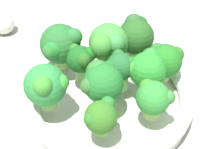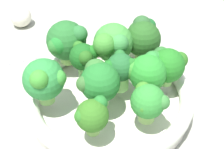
% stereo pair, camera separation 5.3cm
% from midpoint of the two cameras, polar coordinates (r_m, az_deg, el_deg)
% --- Properties ---
extents(ground_plane, '(1.30, 1.30, 0.03)m').
position_cam_midpoint_polar(ground_plane, '(0.59, 1.84, -5.56)').
color(ground_plane, '#A3A697').
extents(bowl, '(0.27, 0.27, 0.04)m').
position_cam_midpoint_polar(bowl, '(0.56, 2.69, -4.06)').
color(bowl, silver).
rests_on(bowl, ground_plane).
extents(broccoli_floret_0, '(0.07, 0.07, 0.08)m').
position_cam_midpoint_polar(broccoli_floret_0, '(0.56, 2.88, 5.01)').
color(broccoli_floret_0, '#83C25F').
rests_on(broccoli_floret_0, bowl).
extents(broccoli_floret_1, '(0.06, 0.06, 0.07)m').
position_cam_midpoint_polar(broccoli_floret_1, '(0.49, 0.81, -1.30)').
color(broccoli_floret_1, '#9EDA71').
rests_on(broccoli_floret_1, bowl).
extents(broccoli_floret_2, '(0.07, 0.06, 0.07)m').
position_cam_midpoint_polar(broccoli_floret_2, '(0.59, 7.70, 6.18)').
color(broccoli_floret_2, '#9ADB61').
rests_on(broccoli_floret_2, bowl).
extents(broccoli_floret_3, '(0.05, 0.05, 0.06)m').
position_cam_midpoint_polar(broccoli_floret_3, '(0.48, 9.18, -4.65)').
color(broccoli_floret_3, '#96C865').
rests_on(broccoli_floret_3, bowl).
extents(broccoli_floret_4, '(0.05, 0.05, 0.06)m').
position_cam_midpoint_polar(broccoli_floret_4, '(0.54, -1.96, 2.82)').
color(broccoli_floret_4, '#87C169').
rests_on(broccoli_floret_4, bowl).
extents(broccoli_floret_5, '(0.05, 0.05, 0.06)m').
position_cam_midpoint_polar(broccoli_floret_5, '(0.46, -0.07, -7.01)').
color(broccoli_floret_5, '#8BC15A').
rests_on(broccoli_floret_5, bowl).
extents(broccoli_floret_6, '(0.07, 0.07, 0.08)m').
position_cam_midpoint_polar(broccoli_floret_6, '(0.57, -5.10, 5.43)').
color(broccoli_floret_6, '#83B955').
rests_on(broccoli_floret_6, bowl).
extents(broccoli_floret_7, '(0.06, 0.06, 0.06)m').
position_cam_midpoint_polar(broccoli_floret_7, '(0.55, 12.07, 1.53)').
color(broccoli_floret_7, '#83BF5E').
rests_on(broccoli_floret_7, bowl).
extents(broccoli_floret_8, '(0.05, 0.05, 0.06)m').
position_cam_midpoint_polar(broccoli_floret_8, '(0.52, 4.24, 0.88)').
color(broccoli_floret_8, '#91D972').
rests_on(broccoli_floret_8, bowl).
extents(broccoli_floret_9, '(0.07, 0.06, 0.07)m').
position_cam_midpoint_polar(broccoli_floret_9, '(0.50, -8.24, -0.91)').
color(broccoli_floret_9, '#7CB258').
rests_on(broccoli_floret_9, bowl).
extents(broccoli_floret_10, '(0.06, 0.06, 0.07)m').
position_cam_midpoint_polar(broccoli_floret_10, '(0.52, 8.71, 0.47)').
color(broccoli_floret_10, '#91DA66').
rests_on(broccoli_floret_10, bowl).
extents(garlic_bulb, '(0.05, 0.05, 0.05)m').
position_cam_midpoint_polar(garlic_bulb, '(0.78, -13.14, 9.34)').
color(garlic_bulb, '#F0E4CD').
rests_on(garlic_bulb, ground_plane).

